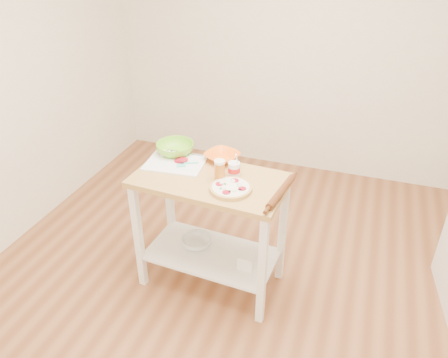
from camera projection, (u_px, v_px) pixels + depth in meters
The scene contains 13 objects.
room_shell at pixel (235, 136), 2.37m from camera, with size 4.04×4.54×2.74m.
prep_island at pixel (211, 210), 3.01m from camera, with size 1.04×0.61×0.90m.
pizza at pixel (231, 188), 2.73m from camera, with size 0.27×0.27×0.04m.
cutting_board at pixel (175, 162), 3.04m from camera, with size 0.42×0.33×0.04m.
spatula at pixel (186, 164), 3.00m from camera, with size 0.13×0.11×0.01m.
knife at pixel (180, 153), 3.15m from camera, with size 0.27×0.05×0.01m.
orange_bowl at pixel (222, 157), 3.07m from camera, with size 0.23×0.23×0.06m, color orange.
green_bowl at pixel (175, 149), 3.15m from camera, with size 0.27×0.27×0.08m, color #75C529.
beer_pint at pixel (220, 170), 2.82m from camera, with size 0.07×0.07×0.14m.
yogurt_tub at pixel (234, 169), 2.87m from camera, with size 0.08×0.08×0.17m.
rolling_pin at pixel (281, 192), 2.68m from camera, with size 0.05×0.05×0.39m, color #5D2E15.
shelf_glass_bowl at pixel (197, 242), 3.25m from camera, with size 0.22×0.22×0.07m, color silver.
shelf_bin at pixel (247, 261), 3.04m from camera, with size 0.11×0.11×0.11m, color white.
Camera 1 is at (0.65, -2.06, 2.36)m, focal length 35.00 mm.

